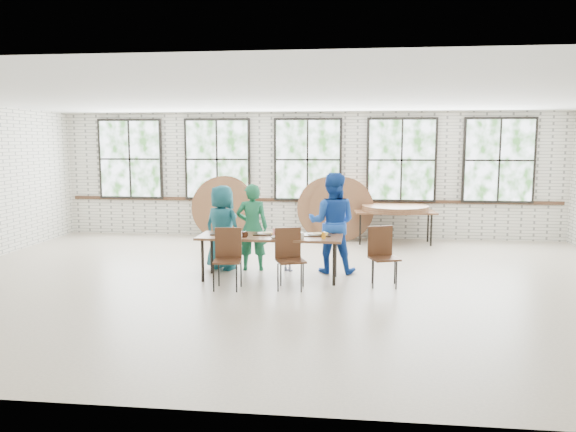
% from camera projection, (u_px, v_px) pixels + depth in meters
% --- Properties ---
extents(room, '(12.00, 12.00, 12.00)m').
position_uv_depth(room, '(308.00, 162.00, 13.36)').
color(room, beige).
rests_on(room, ground).
extents(dining_table, '(2.41, 0.84, 0.74)m').
position_uv_depth(dining_table, '(270.00, 239.00, 9.36)').
color(dining_table, brown).
rests_on(dining_table, ground).
extents(chair_near_left, '(0.46, 0.45, 0.95)m').
position_uv_depth(chair_near_left, '(228.00, 253.00, 8.82)').
color(chair_near_left, '#462817').
rests_on(chair_near_left, ground).
extents(chair_near_right, '(0.54, 0.53, 0.95)m').
position_uv_depth(chair_near_right, '(289.00, 253.00, 8.83)').
color(chair_near_right, '#462817').
rests_on(chair_near_right, ground).
extents(chair_spare, '(0.54, 0.53, 0.95)m').
position_uv_depth(chair_spare, '(382.00, 251.00, 9.00)').
color(chair_spare, '#462817').
rests_on(chair_spare, ground).
extents(adult_teal, '(0.88, 0.74, 1.53)m').
position_uv_depth(adult_teal, '(222.00, 227.00, 10.10)').
color(adult_teal, '#196161').
rests_on(adult_teal, ground).
extents(adult_green, '(0.61, 0.45, 1.56)m').
position_uv_depth(adult_green, '(252.00, 227.00, 10.03)').
color(adult_green, '#1B6641').
rests_on(adult_green, ground).
extents(toddler, '(0.54, 0.43, 0.74)m').
position_uv_depth(toddler, '(289.00, 251.00, 10.01)').
color(toddler, '#171A48').
rests_on(toddler, ground).
extents(adult_blue, '(0.91, 0.74, 1.77)m').
position_uv_depth(adult_blue, '(332.00, 223.00, 9.85)').
color(adult_blue, '#1642A0').
rests_on(adult_blue, ground).
extents(storage_table, '(1.86, 0.90, 0.74)m').
position_uv_depth(storage_table, '(395.00, 213.00, 12.70)').
color(storage_table, brown).
rests_on(storage_table, ground).
extents(tabletop_clutter, '(2.02, 0.62, 0.11)m').
position_uv_depth(tabletop_clutter, '(276.00, 235.00, 9.31)').
color(tabletop_clutter, black).
rests_on(tabletop_clutter, dining_table).
extents(round_tops_stacked, '(1.50, 1.50, 0.13)m').
position_uv_depth(round_tops_stacked, '(395.00, 208.00, 12.69)').
color(round_tops_stacked, brown).
rests_on(round_tops_stacked, storage_table).
extents(round_tops_leaning, '(4.33, 0.40, 1.49)m').
position_uv_depth(round_tops_leaning, '(279.00, 208.00, 13.25)').
color(round_tops_leaning, brown).
rests_on(round_tops_leaning, ground).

